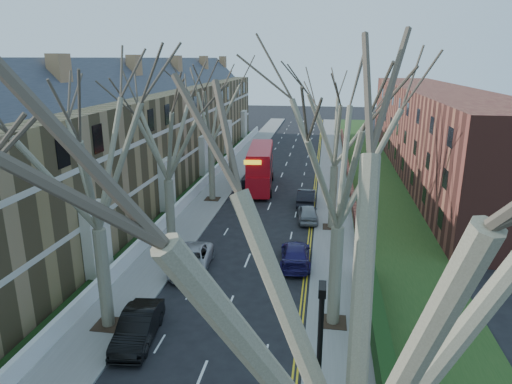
% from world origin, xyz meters
% --- Properties ---
extents(pavement_left, '(3.00, 102.00, 0.12)m').
position_xyz_m(pavement_left, '(-6.00, 39.00, 0.06)').
color(pavement_left, slate).
rests_on(pavement_left, ground).
extents(pavement_right, '(3.00, 102.00, 0.12)m').
position_xyz_m(pavement_right, '(6.00, 39.00, 0.06)').
color(pavement_right, slate).
rests_on(pavement_right, ground).
extents(terrace_left, '(9.70, 78.00, 13.60)m').
position_xyz_m(terrace_left, '(-13.65, 31.00, 5.53)').
color(terrace_left, olive).
rests_on(terrace_left, ground).
extents(flats_right, '(13.97, 54.00, 10.00)m').
position_xyz_m(flats_right, '(17.46, 43.00, 4.98)').
color(flats_right, brown).
rests_on(flats_right, ground).
extents(front_wall_left, '(0.30, 78.00, 1.00)m').
position_xyz_m(front_wall_left, '(-7.65, 31.00, 0.62)').
color(front_wall_left, white).
rests_on(front_wall_left, ground).
extents(grass_verge_right, '(6.00, 102.00, 0.06)m').
position_xyz_m(grass_verge_right, '(10.50, 39.00, 0.15)').
color(grass_verge_right, '#1F3E16').
rests_on(grass_verge_right, ground).
extents(tree_left_mid, '(10.50, 10.50, 14.71)m').
position_xyz_m(tree_left_mid, '(-5.70, 6.00, 9.56)').
color(tree_left_mid, '#666049').
rests_on(tree_left_mid, ground).
extents(tree_left_far, '(10.15, 10.15, 14.22)m').
position_xyz_m(tree_left_far, '(-5.70, 16.00, 9.24)').
color(tree_left_far, '#666049').
rests_on(tree_left_far, ground).
extents(tree_left_dist, '(10.50, 10.50, 14.71)m').
position_xyz_m(tree_left_dist, '(-5.70, 28.00, 9.56)').
color(tree_left_dist, '#666049').
rests_on(tree_left_dist, ground).
extents(tree_right_near, '(10.85, 10.85, 15.20)m').
position_xyz_m(tree_right_near, '(5.70, -6.00, 9.86)').
color(tree_right_near, '#666049').
rests_on(tree_right_near, ground).
extents(tree_right_mid, '(10.50, 10.50, 14.71)m').
position_xyz_m(tree_right_mid, '(5.70, 8.00, 9.56)').
color(tree_right_mid, '#666049').
rests_on(tree_right_mid, ground).
extents(tree_right_far, '(10.15, 10.15, 14.22)m').
position_xyz_m(tree_right_far, '(5.70, 22.00, 9.24)').
color(tree_right_far, '#666049').
rests_on(tree_right_far, ground).
extents(double_decker_bus, '(3.30, 10.42, 4.31)m').
position_xyz_m(double_decker_bus, '(-1.72, 32.97, 2.11)').
color(double_decker_bus, '#A80C15').
rests_on(double_decker_bus, ground).
extents(car_left_mid, '(2.05, 4.68, 1.50)m').
position_xyz_m(car_left_mid, '(-3.70, 5.11, 0.75)').
color(car_left_mid, black).
rests_on(car_left_mid, ground).
extents(car_left_far, '(2.84, 5.34, 1.43)m').
position_xyz_m(car_left_far, '(-3.36, 12.99, 0.71)').
color(car_left_far, '#A7A6AB').
rests_on(car_left_far, ground).
extents(car_right_near, '(2.26, 4.95, 1.41)m').
position_xyz_m(car_right_near, '(3.27, 14.92, 0.70)').
color(car_right_near, '#1D1750').
rests_on(car_right_near, ground).
extents(car_right_mid, '(2.07, 4.27, 1.41)m').
position_xyz_m(car_right_mid, '(3.70, 23.56, 0.70)').
color(car_right_mid, gray).
rests_on(car_right_mid, ground).
extents(car_right_far, '(1.64, 4.60, 1.51)m').
position_xyz_m(car_right_far, '(3.37, 28.04, 0.76)').
color(car_right_far, black).
rests_on(car_right_far, ground).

